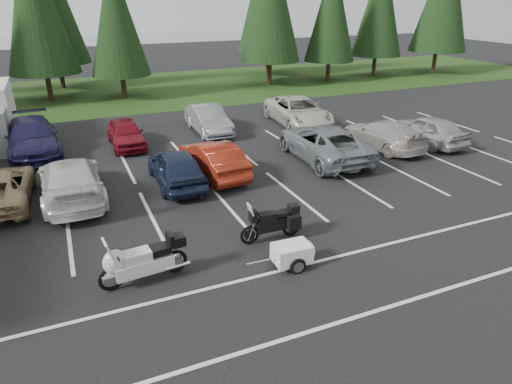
% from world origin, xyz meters
% --- Properties ---
extents(ground, '(120.00, 120.00, 0.00)m').
position_xyz_m(ground, '(0.00, 0.00, 0.00)').
color(ground, black).
rests_on(ground, ground).
extents(grass_strip, '(80.00, 16.00, 0.01)m').
position_xyz_m(grass_strip, '(0.00, 24.00, 0.01)').
color(grass_strip, '#1C3611').
rests_on(grass_strip, ground).
extents(lake_water, '(70.00, 50.00, 0.02)m').
position_xyz_m(lake_water, '(4.00, 55.00, 0.00)').
color(lake_water, slate).
rests_on(lake_water, ground).
extents(stall_markings, '(32.00, 16.00, 0.01)m').
position_xyz_m(stall_markings, '(0.00, 2.00, 0.00)').
color(stall_markings, silver).
rests_on(stall_markings, ground).
extents(conifer_4, '(4.80, 4.80, 11.17)m').
position_xyz_m(conifer_4, '(-5.00, 22.90, 6.53)').
color(conifer_4, '#332316').
rests_on(conifer_4, ground).
extents(conifer_5, '(4.14, 4.14, 9.63)m').
position_xyz_m(conifer_5, '(0.00, 21.60, 5.63)').
color(conifer_5, '#332316').
rests_on(conifer_5, ground).
extents(conifer_7, '(4.27, 4.27, 9.94)m').
position_xyz_m(conifer_7, '(17.50, 21.80, 5.81)').
color(conifer_7, '#332316').
rests_on(conifer_7, ground).
extents(conifer_8, '(4.53, 4.53, 10.56)m').
position_xyz_m(conifer_8, '(23.00, 22.60, 6.17)').
color(conifer_8, '#332316').
rests_on(conifer_8, ground).
extents(car_near_3, '(2.23, 5.34, 1.54)m').
position_xyz_m(car_near_3, '(-4.57, 3.92, 0.77)').
color(car_near_3, silver).
rests_on(car_near_3, ground).
extents(car_near_4, '(1.82, 4.36, 1.47)m').
position_xyz_m(car_near_4, '(-0.64, 3.80, 0.74)').
color(car_near_4, '#172039').
rests_on(car_near_4, ground).
extents(car_near_5, '(1.94, 4.51, 1.45)m').
position_xyz_m(car_near_5, '(1.03, 4.19, 0.72)').
color(car_near_5, maroon).
rests_on(car_near_5, ground).
extents(car_near_6, '(2.88, 5.81, 1.58)m').
position_xyz_m(car_near_6, '(6.35, 4.11, 0.79)').
color(car_near_6, gray).
rests_on(car_near_6, ground).
extents(car_near_7, '(2.37, 4.93, 1.39)m').
position_xyz_m(car_near_7, '(9.93, 4.40, 0.69)').
color(car_near_7, '#AEA69F').
rests_on(car_near_7, ground).
extents(car_near_8, '(1.98, 4.42, 1.48)m').
position_xyz_m(car_near_8, '(12.45, 4.03, 0.74)').
color(car_near_8, '#9F9DA2').
rests_on(car_near_8, ground).
extents(car_far_1, '(2.66, 5.72, 1.62)m').
position_xyz_m(car_far_1, '(-5.96, 10.29, 0.81)').
color(car_far_1, '#1D1A41').
rests_on(car_far_1, ground).
extents(car_far_2, '(1.59, 3.93, 1.34)m').
position_xyz_m(car_far_2, '(-1.71, 9.71, 0.67)').
color(car_far_2, maroon).
rests_on(car_far_2, ground).
extents(car_far_3, '(1.55, 4.42, 1.46)m').
position_xyz_m(car_far_3, '(2.85, 10.43, 0.73)').
color(car_far_3, slate).
rests_on(car_far_3, ground).
extents(car_far_4, '(2.96, 5.73, 1.54)m').
position_xyz_m(car_far_4, '(8.21, 10.00, 0.77)').
color(car_far_4, beige).
rests_on(car_far_4, ground).
extents(touring_motorcycle, '(2.74, 1.09, 1.48)m').
position_xyz_m(touring_motorcycle, '(-3.13, -2.47, 0.74)').
color(touring_motorcycle, silver).
rests_on(touring_motorcycle, ground).
extents(cargo_trailer, '(1.53, 0.89, 0.70)m').
position_xyz_m(cargo_trailer, '(0.81, -3.39, 0.35)').
color(cargo_trailer, white).
rests_on(cargo_trailer, ground).
extents(adventure_motorcycle, '(2.27, 0.82, 1.37)m').
position_xyz_m(adventure_motorcycle, '(0.91, -1.80, 0.69)').
color(adventure_motorcycle, black).
rests_on(adventure_motorcycle, ground).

